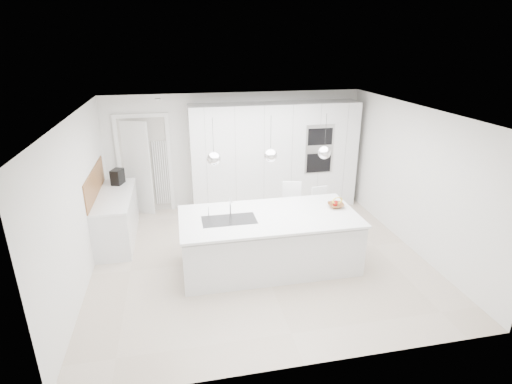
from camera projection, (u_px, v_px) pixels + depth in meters
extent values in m
plane|color=beige|center=(259.00, 257.00, 6.89)|extent=(5.50, 5.50, 0.00)
plane|color=white|center=(236.00, 151.00, 8.74)|extent=(5.50, 0.00, 5.50)
plane|color=white|center=(79.00, 203.00, 5.93)|extent=(0.00, 5.00, 5.00)
plane|color=white|center=(260.00, 112.00, 6.00)|extent=(5.50, 5.50, 0.00)
cube|color=white|center=(275.00, 157.00, 8.65)|extent=(3.60, 0.60, 2.30)
cube|color=white|center=(133.00, 168.00, 8.34)|extent=(0.76, 0.38, 2.00)
cube|color=white|center=(117.00, 218.00, 7.38)|extent=(0.60, 1.80, 0.86)
cube|color=white|center=(114.00, 196.00, 7.22)|extent=(0.62, 1.82, 0.04)
cube|color=brown|center=(95.00, 183.00, 7.07)|extent=(0.02, 1.80, 0.50)
cube|color=white|center=(269.00, 243.00, 6.48)|extent=(2.80, 1.20, 0.86)
cube|color=white|center=(269.00, 216.00, 6.37)|extent=(2.84, 1.40, 0.04)
cylinder|color=white|center=(230.00, 206.00, 6.33)|extent=(0.02, 0.02, 0.30)
sphere|color=white|center=(214.00, 159.00, 5.80)|extent=(0.20, 0.20, 0.20)
sphere|color=white|center=(271.00, 156.00, 5.96)|extent=(0.20, 0.20, 0.20)
sphere|color=white|center=(324.00, 153.00, 6.12)|extent=(0.20, 0.20, 0.20)
imported|color=brown|center=(336.00, 205.00, 6.66)|extent=(0.30, 0.30, 0.07)
cube|color=black|center=(118.00, 177.00, 7.70)|extent=(0.26, 0.32, 0.29)
sphere|color=#A8140F|center=(336.00, 203.00, 6.67)|extent=(0.08, 0.08, 0.08)
sphere|color=#A8140F|center=(335.00, 204.00, 6.61)|extent=(0.08, 0.08, 0.08)
torus|color=gold|center=(337.00, 201.00, 6.62)|extent=(0.25, 0.18, 0.22)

